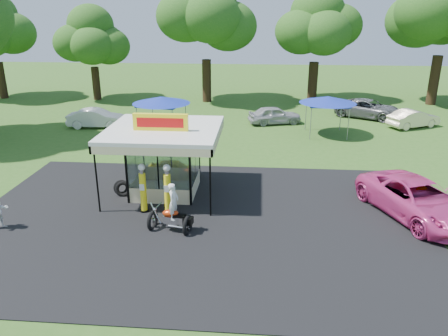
{
  "coord_description": "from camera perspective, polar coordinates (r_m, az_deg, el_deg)",
  "views": [
    {
      "loc": [
        2.62,
        -15.1,
        8.77
      ],
      "look_at": [
        1.02,
        4.0,
        1.76
      ],
      "focal_mm": 35.0,
      "sensor_mm": 36.0,
      "label": 1
    }
  ],
  "objects": [
    {
      "name": "ground",
      "position": [
        17.66,
        -4.46,
        -9.76
      ],
      "size": [
        120.0,
        120.0,
        0.0
      ],
      "primitive_type": "plane",
      "color": "#2F581B",
      "rests_on": "ground"
    },
    {
      "name": "asphalt_apron",
      "position": [
        19.39,
        -3.53,
        -6.79
      ],
      "size": [
        20.0,
        14.0,
        0.04
      ],
      "primitive_type": "cube",
      "color": "black",
      "rests_on": "ground"
    },
    {
      "name": "gas_station_kiosk",
      "position": [
        21.77,
        -7.74,
        1.17
      ],
      "size": [
        5.4,
        5.4,
        4.18
      ],
      "color": "white",
      "rests_on": "ground"
    },
    {
      "name": "gas_pump_left",
      "position": [
        20.01,
        -10.53,
        -2.75
      ],
      "size": [
        0.44,
        0.44,
        2.34
      ],
      "color": "black",
      "rests_on": "ground"
    },
    {
      "name": "gas_pump_right",
      "position": [
        19.57,
        -7.37,
        -2.99
      ],
      "size": [
        0.45,
        0.45,
        2.41
      ],
      "color": "black",
      "rests_on": "ground"
    },
    {
      "name": "motorcycle",
      "position": [
        18.22,
        -6.76,
        -5.76
      ],
      "size": [
        1.96,
        1.21,
        2.24
      ],
      "rotation": [
        0.0,
        0.0,
        -0.2
      ],
      "color": "black",
      "rests_on": "ground"
    },
    {
      "name": "spare_tires",
      "position": [
        22.24,
        -13.14,
        -2.6
      ],
      "size": [
        0.98,
        0.67,
        0.81
      ],
      "rotation": [
        0.0,
        0.0,
        0.15
      ],
      "color": "black",
      "rests_on": "ground"
    },
    {
      "name": "a_frame_sign",
      "position": [
        19.85,
        25.21,
        -6.55
      ],
      "size": [
        0.62,
        0.66,
        1.02
      ],
      "rotation": [
        0.0,
        0.0,
        -0.3
      ],
      "color": "#593819",
      "rests_on": "ground"
    },
    {
      "name": "kiosk_car",
      "position": [
        24.24,
        -6.51,
        -0.05
      ],
      "size": [
        2.82,
        1.13,
        0.96
      ],
      "primitive_type": "imported",
      "rotation": [
        0.0,
        0.0,
        1.57
      ],
      "color": "yellow",
      "rests_on": "ground"
    },
    {
      "name": "pink_sedan",
      "position": [
        21.17,
        23.92,
        -3.75
      ],
      "size": [
        4.88,
        6.65,
        1.68
      ],
      "primitive_type": "imported",
      "rotation": [
        0.0,
        0.0,
        0.39
      ],
      "color": "#D73A88",
      "rests_on": "ground"
    },
    {
      "name": "spectator_east_b",
      "position": [
        21.68,
        24.26,
        -3.35
      ],
      "size": [
        1.01,
        0.62,
        1.61
      ],
      "primitive_type": "imported",
      "rotation": [
        0.0,
        0.0,
        3.39
      ],
      "color": "gray",
      "rests_on": "ground"
    },
    {
      "name": "bg_car_a",
      "position": [
        35.71,
        -16.29,
        6.27
      ],
      "size": [
        4.54,
        1.86,
        1.46
      ],
      "primitive_type": "imported",
      "rotation": [
        0.0,
        0.0,
        1.64
      ],
      "color": "silver",
      "rests_on": "ground"
    },
    {
      "name": "bg_car_c",
      "position": [
        35.64,
        6.63,
        6.89
      ],
      "size": [
        4.51,
        2.78,
        1.44
      ],
      "primitive_type": "imported",
      "rotation": [
        0.0,
        0.0,
        1.85
      ],
      "color": "#A8A7AC",
      "rests_on": "ground"
    },
    {
      "name": "bg_car_d",
      "position": [
        39.38,
        18.36,
        7.35
      ],
      "size": [
        6.13,
        5.0,
        1.55
      ],
      "primitive_type": "imported",
      "rotation": [
        0.0,
        0.0,
        1.05
      ],
      "color": "slate",
      "rests_on": "ground"
    },
    {
      "name": "bg_car_e",
      "position": [
        37.4,
        23.49,
        5.95
      ],
      "size": [
        4.43,
        3.25,
        1.39
      ],
      "primitive_type": "imported",
      "rotation": [
        0.0,
        0.0,
        2.05
      ],
      "color": "#F7E2BD",
      "rests_on": "ground"
    },
    {
      "name": "tent_west",
      "position": [
        31.86,
        -8.2,
        8.74
      ],
      "size": [
        4.13,
        4.13,
        2.89
      ],
      "rotation": [
        0.0,
        0.0,
        -0.18
      ],
      "color": "gray",
      "rests_on": "ground"
    },
    {
      "name": "tent_east",
      "position": [
        32.71,
        13.41,
        8.63
      ],
      "size": [
        4.08,
        4.08,
        2.85
      ],
      "rotation": [
        0.0,
        0.0,
        0.03
      ],
      "color": "gray",
      "rests_on": "ground"
    },
    {
      "name": "oak_far_b",
      "position": [
        46.6,
        -16.86,
        15.59
      ],
      "size": [
        7.59,
        7.59,
        9.06
      ],
      "color": "black",
      "rests_on": "ground"
    },
    {
      "name": "oak_far_c",
      "position": [
        43.62,
        -2.37,
        18.26
      ],
      "size": [
        9.89,
        9.89,
        11.66
      ],
      "color": "black",
      "rests_on": "ground"
    },
    {
      "name": "oak_far_d",
      "position": [
        45.24,
        11.95,
        17.07
      ],
      "size": [
        8.85,
        8.85,
        10.54
      ],
      "color": "black",
      "rests_on": "ground"
    },
    {
      "name": "oak_far_e",
      "position": [
        46.72,
        26.88,
        17.39
      ],
      "size": [
        10.83,
        10.83,
        12.89
      ],
      "color": "black",
      "rests_on": "ground"
    }
  ]
}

